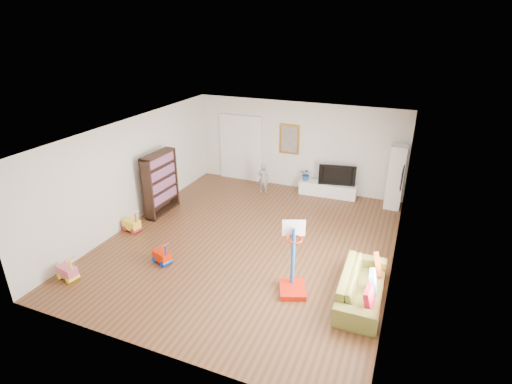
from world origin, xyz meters
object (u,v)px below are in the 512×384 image
at_px(media_console, 328,189).
at_px(basketball_hoop, 294,260).
at_px(sofa, 362,286).
at_px(bookshelf, 161,184).

xyz_separation_m(media_console, basketball_hoop, (0.43, -4.90, 0.54)).
xyz_separation_m(sofa, basketball_hoop, (-1.27, -0.29, 0.45)).
distance_m(bookshelf, basketball_hoop, 4.82).
bearing_deg(media_console, basketball_hoop, -87.18).
height_order(media_console, basketball_hoop, basketball_hoop).
relative_size(sofa, basketball_hoop, 1.34).
height_order(bookshelf, basketball_hoop, bookshelf).
xyz_separation_m(bookshelf, basketball_hoop, (4.38, -2.02, -0.12)).
bearing_deg(basketball_hoop, media_console, 73.34).
height_order(bookshelf, sofa, bookshelf).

